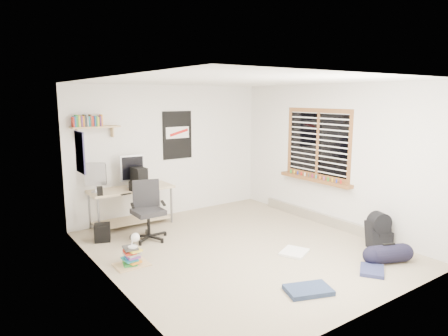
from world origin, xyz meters
TOP-DOWN VIEW (x-y plane):
  - floor at (0.00, 0.00)m, footprint 4.00×4.50m
  - ceiling at (0.00, 0.00)m, footprint 4.00×4.50m
  - back_wall at (0.00, 2.25)m, footprint 4.00×0.01m
  - left_wall at (-2.00, 0.00)m, footprint 0.01×4.50m
  - right_wall at (2.00, 0.00)m, footprint 0.01×4.50m
  - desk at (-0.94, 2.00)m, footprint 1.51×0.76m
  - monitor_left at (-1.54, 2.00)m, footprint 0.35×0.25m
  - monitor_right at (-0.89, 2.00)m, footprint 0.43×0.15m
  - pc_tower at (-0.85, 1.85)m, footprint 0.21×0.40m
  - keyboard at (-1.07, 1.74)m, footprint 0.38×0.20m
  - speaker_left at (-1.56, 1.74)m, footprint 0.11×0.11m
  - speaker_right at (-1.00, 1.74)m, footprint 0.11×0.11m
  - office_chair at (-0.99, 1.16)m, footprint 0.78×0.78m
  - wall_shelf at (-1.45, 2.14)m, footprint 0.80×0.22m
  - poster_back_wall at (0.15, 2.23)m, footprint 0.62×0.03m
  - poster_left_wall at (-1.99, 1.20)m, footprint 0.02×0.42m
  - window at (1.95, 0.30)m, footprint 0.10×1.50m
  - baseboard_heater at (1.96, 0.30)m, footprint 0.08×2.50m
  - backpack at (1.75, -1.18)m, footprint 0.41×0.37m
  - duffel_bag at (1.34, -1.61)m, footprint 0.34×0.34m
  - tshirt at (0.51, -0.63)m, footprint 0.52×0.49m
  - jeans_a at (-0.21, -1.58)m, footprint 0.62×0.50m
  - jeans_b at (0.89, -1.68)m, footprint 0.49×0.47m
  - book_stack at (-1.61, 0.36)m, footprint 0.53×0.49m
  - desk_lamp at (-1.59, 0.34)m, footprint 0.17×0.24m
  - subwoofer at (-1.63, 1.52)m, footprint 0.31×0.31m

SIDE VIEW (x-z plane):
  - floor at x=0.00m, z-range -0.01..0.00m
  - tshirt at x=0.51m, z-range 0.00..0.04m
  - jeans_b at x=0.89m, z-range 0.00..0.05m
  - jeans_a at x=-0.21m, z-range 0.00..0.06m
  - baseboard_heater at x=1.96m, z-range 0.00..0.18m
  - duffel_bag at x=1.34m, z-range -0.11..0.39m
  - subwoofer at x=-1.63m, z-range 0.00..0.28m
  - book_stack at x=-1.61m, z-range 0.00..0.30m
  - backpack at x=1.75m, z-range -0.02..0.42m
  - desk at x=-0.94m, z-range 0.03..0.70m
  - desk_lamp at x=-1.59m, z-range 0.27..0.49m
  - office_chair at x=-0.99m, z-range 0.01..0.97m
  - keyboard at x=-1.07m, z-range 0.66..0.68m
  - speaker_left at x=-1.56m, z-range 0.66..0.84m
  - speaker_right at x=-1.00m, z-range 0.66..0.84m
  - monitor_left at x=-1.54m, z-range 0.66..1.05m
  - pc_tower at x=-0.85m, z-range 0.66..1.07m
  - monitor_right at x=-0.89m, z-range 0.66..1.12m
  - back_wall at x=0.00m, z-range 0.00..2.50m
  - left_wall at x=-2.00m, z-range 0.00..2.50m
  - right_wall at x=2.00m, z-range 0.00..2.50m
  - window at x=1.95m, z-range 0.82..2.08m
  - poster_left_wall at x=-1.99m, z-range 1.20..1.80m
  - poster_back_wall at x=0.15m, z-range 1.09..2.01m
  - wall_shelf at x=-1.45m, z-range 1.66..1.90m
  - ceiling at x=0.00m, z-range 2.50..2.51m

